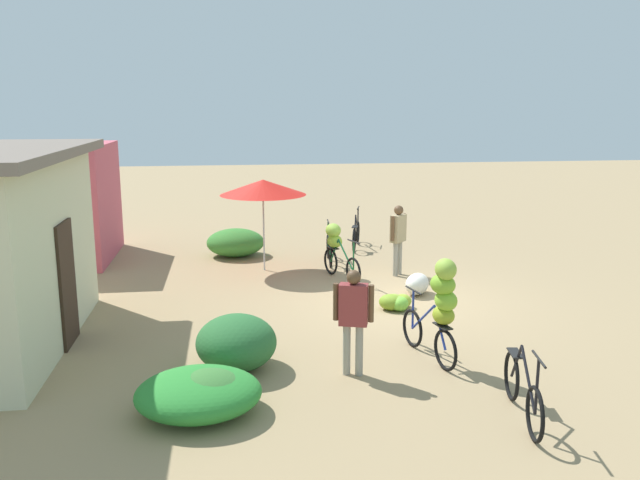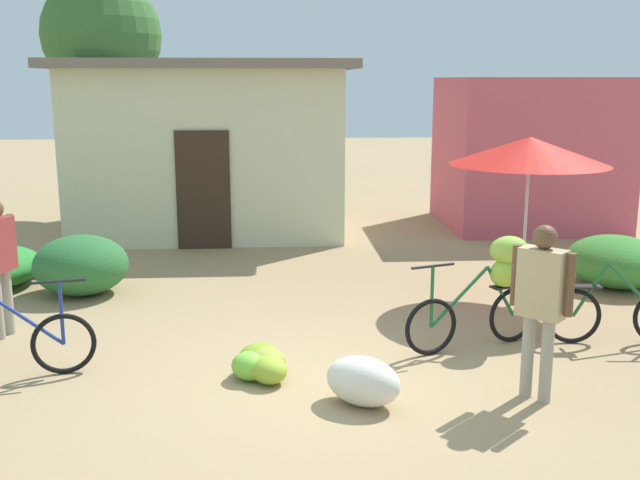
{
  "view_description": "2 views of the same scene",
  "coord_description": "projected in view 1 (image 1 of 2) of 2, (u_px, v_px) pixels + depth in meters",
  "views": [
    {
      "loc": [
        -12.02,
        3.22,
        3.82
      ],
      "look_at": [
        0.64,
        1.47,
        1.15
      ],
      "focal_mm": 36.64,
      "sensor_mm": 36.0,
      "label": 1
    },
    {
      "loc": [
        -0.37,
        -6.59,
        2.83
      ],
      "look_at": [
        0.13,
        0.8,
        1.22
      ],
      "focal_mm": 41.64,
      "sensor_mm": 36.0,
      "label": 2
    }
  ],
  "objects": [
    {
      "name": "market_umbrella",
      "position": [
        263.0,
        187.0,
        14.91
      ],
      "size": [
        1.98,
        1.98,
        2.13
      ],
      "color": "beige",
      "rests_on": "ground"
    },
    {
      "name": "person_vendor",
      "position": [
        353.0,
        312.0,
        9.2
      ],
      "size": [
        0.31,
        0.56,
        1.55
      ],
      "color": "gray",
      "rests_on": "ground"
    },
    {
      "name": "hedge_bush_front_right",
      "position": [
        199.0,
        393.0,
        8.15
      ],
      "size": [
        1.38,
        1.59,
        0.54
      ],
      "primitive_type": "ellipsoid",
      "color": "#2C8631",
      "rests_on": "ground"
    },
    {
      "name": "bicycle_by_shop",
      "position": [
        329.0,
        249.0,
        15.95
      ],
      "size": [
        1.57,
        0.21,
        0.96
      ],
      "color": "black",
      "rests_on": "ground"
    },
    {
      "name": "ground_plane",
      "position": [
        398.0,
        301.0,
        12.87
      ],
      "size": [
        60.0,
        60.0,
        0.0
      ],
      "primitive_type": "plane",
      "color": "#A1865E"
    },
    {
      "name": "produce_sack",
      "position": [
        417.0,
        284.0,
        13.3
      ],
      "size": [
        0.83,
        0.76,
        0.44
      ],
      "primitive_type": "ellipsoid",
      "rotation": [
        0.0,
        0.0,
        2.53
      ],
      "color": "silver",
      "rests_on": "ground"
    },
    {
      "name": "bicycle_rightmost",
      "position": [
        356.0,
        235.0,
        17.63
      ],
      "size": [
        1.63,
        0.52,
        1.02
      ],
      "color": "black",
      "rests_on": "ground"
    },
    {
      "name": "hedge_bush_by_door",
      "position": [
        235.0,
        242.0,
        16.65
      ],
      "size": [
        1.32,
        1.46,
        0.7
      ],
      "primitive_type": "ellipsoid",
      "color": "#398332",
      "rests_on": "ground"
    },
    {
      "name": "hedge_bush_front_left",
      "position": [
        208.0,
        393.0,
        8.13
      ],
      "size": [
        0.94,
        1.01,
        0.56
      ],
      "primitive_type": "ellipsoid",
      "color": "#3B7634",
      "rests_on": "ground"
    },
    {
      "name": "banana_pile_on_ground",
      "position": [
        396.0,
        302.0,
        12.34
      ],
      "size": [
        0.67,
        0.8,
        0.3
      ],
      "color": "#90B130",
      "rests_on": "ground"
    },
    {
      "name": "bicycle_leftmost",
      "position": [
        523.0,
        391.0,
        8.01
      ],
      "size": [
        1.72,
        0.35,
        1.01
      ],
      "color": "black",
      "rests_on": "ground"
    },
    {
      "name": "bicycle_near_pile",
      "position": [
        441.0,
        302.0,
        9.54
      ],
      "size": [
        1.6,
        0.5,
        1.67
      ],
      "color": "black",
      "rests_on": "ground"
    },
    {
      "name": "bicycle_center_loaded",
      "position": [
        337.0,
        245.0,
        14.55
      ],
      "size": [
        1.57,
        0.62,
        1.2
      ],
      "color": "black",
      "rests_on": "ground"
    },
    {
      "name": "person_bystander",
      "position": [
        398.0,
        233.0,
        14.66
      ],
      "size": [
        0.44,
        0.43,
        1.6
      ],
      "color": "gray",
      "rests_on": "ground"
    },
    {
      "name": "hedge_bush_mid",
      "position": [
        236.0,
        342.0,
        9.53
      ],
      "size": [
        1.25,
        1.18,
        0.8
      ],
      "primitive_type": "ellipsoid",
      "color": "#2C6833",
      "rests_on": "ground"
    },
    {
      "name": "shop_pink",
      "position": [
        52.0,
        203.0,
        16.07
      ],
      "size": [
        3.2,
        2.8,
        2.86
      ],
      "primitive_type": "cube",
      "color": "#C95162",
      "rests_on": "ground"
    }
  ]
}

